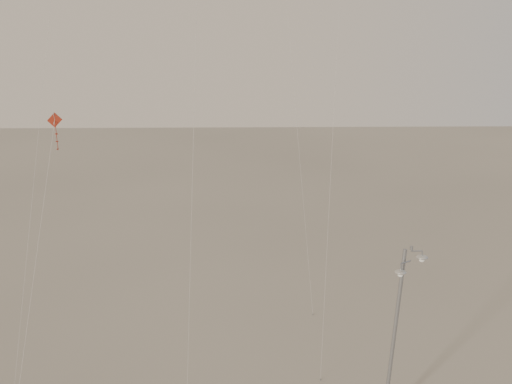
{
  "coord_description": "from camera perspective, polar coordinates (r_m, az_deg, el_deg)",
  "views": [
    {
      "loc": [
        -1.25,
        -24.47,
        19.28
      ],
      "look_at": [
        -0.62,
        5.0,
        11.02
      ],
      "focal_mm": 50.0,
      "sensor_mm": 36.0,
      "label": 1
    }
  ],
  "objects": [
    {
      "name": "kite_3",
      "position": [
        28.19,
        -16.75,
        -2.01
      ],
      "size": [
        2.36,
        4.69,
        14.92
      ],
      "rotation": [
        0.0,
        0.0,
        0.06
      ],
      "color": "maroon",
      "rests_on": "ground"
    },
    {
      "name": "kite_1",
      "position": [
        31.64,
        -4.8,
        12.34
      ],
      "size": [
        1.02,
        4.57,
        21.84
      ],
      "rotation": [
        0.0,
        0.0,
        -0.87
      ],
      "color": "#282421",
      "rests_on": "ground"
    },
    {
      "name": "street_lamp",
      "position": [
        33.4,
        11.26,
        -10.77
      ],
      "size": [
        1.66,
        0.88,
        8.59
      ],
      "color": "#9A9CA2",
      "rests_on": "ground"
    }
  ]
}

